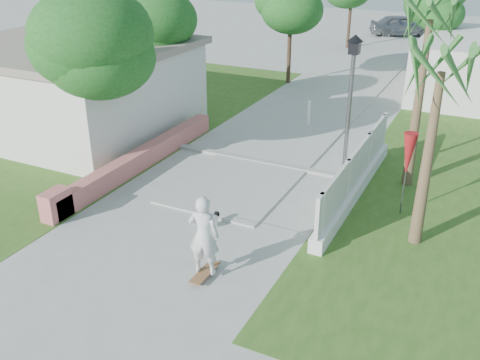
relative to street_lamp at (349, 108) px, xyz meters
The scene contains 19 objects.
ground 6.67m from the street_lamp, 117.80° to the right, with size 90.00×90.00×0.00m, color #B7B7B2.
path_strip 14.98m from the street_lamp, 101.31° to the left, with size 3.20×36.00×0.06m, color #B7B7B2.
curb 3.78m from the street_lamp, behind, with size 6.50×0.25×0.10m, color #999993.
grass_left 10.49m from the street_lamp, 165.83° to the left, with size 8.00×20.00×0.01m, color #335A1C.
pink_wall 6.83m from the street_lamp, 162.57° to the right, with size 0.45×8.20×0.80m.
house_left 10.94m from the street_lamp, behind, with size 8.40×7.40×3.23m.
lattice_fence 2.01m from the street_lamp, 44.82° to the right, with size 0.35×7.00×1.50m.
street_lamp is the anchor object (origin of this frame).
bollard 5.56m from the street_lamp, 120.96° to the left, with size 0.14×0.14×1.09m.
patio_umbrella 2.27m from the street_lamp, 27.76° to the right, with size 0.36×0.36×2.30m.
tree_left_near 7.92m from the street_lamp, 161.15° to the right, with size 3.60×3.60×5.28m.
tree_left_mid 8.96m from the street_lamp, 160.42° to the left, with size 3.20×3.20×4.85m.
tree_path_left 12.10m from the street_lamp, 119.30° to the left, with size 3.40×3.40×5.23m.
tree_path_right 14.52m from the street_lamp, 88.74° to the left, with size 3.00×3.00×4.79m.
palm_far 2.85m from the street_lamp, 30.47° to the left, with size 1.80×1.80×5.30m.
palm_near 3.72m from the street_lamp, 42.61° to the right, with size 1.80×1.80×4.70m.
skateboarder 5.60m from the street_lamp, 109.72° to the right, with size 1.28×2.69×1.97m.
dog 4.98m from the street_lamp, 120.99° to the right, with size 0.24×0.53×0.37m.
parked_car 26.70m from the street_lamp, 97.38° to the left, with size 1.78×4.42×1.51m, color #989A9F.
Camera 1 is at (6.53, -8.81, 6.92)m, focal length 40.00 mm.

